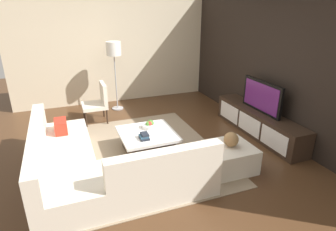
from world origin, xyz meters
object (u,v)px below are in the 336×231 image
(ottoman, at_px, (229,157))
(television, at_px, (262,97))
(coffee_table, at_px, (148,142))
(decorative_ball, at_px, (231,139))
(fruit_bowl, at_px, (150,125))
(book_stack, at_px, (144,136))
(media_console, at_px, (258,123))
(sectional_couch, at_px, (96,166))
(floor_lamp, at_px, (114,52))
(accent_chair_near, at_px, (98,100))

(ottoman, bearing_deg, television, 125.86)
(coffee_table, bearing_deg, television, 87.51)
(decorative_ball, bearing_deg, television, 125.86)
(ottoman, height_order, fruit_bowl, fruit_bowl)
(television, relative_size, book_stack, 5.56)
(television, bearing_deg, decorative_ball, -54.14)
(book_stack, bearing_deg, ottoman, 56.84)
(media_console, relative_size, ottoman, 3.36)
(television, xyz_separation_m, sectional_couch, (0.53, -3.27, -0.52))
(ottoman, xyz_separation_m, book_stack, (-0.77, -1.18, 0.23))
(ottoman, bearing_deg, decorative_ball, 0.00)
(ottoman, bearing_deg, media_console, 125.87)
(fruit_bowl, bearing_deg, media_console, 82.72)
(television, xyz_separation_m, floor_lamp, (-2.50, -2.35, 0.61))
(fruit_bowl, height_order, decorative_ball, decorative_ball)
(sectional_couch, relative_size, coffee_table, 2.62)
(ottoman, distance_m, fruit_bowl, 1.53)
(accent_chair_near, xyz_separation_m, floor_lamp, (-0.65, 0.53, 0.92))
(sectional_couch, xyz_separation_m, coffee_table, (-0.63, 0.98, -0.08))
(accent_chair_near, height_order, book_stack, accent_chair_near)
(sectional_couch, xyz_separation_m, accent_chair_near, (-2.39, 0.39, 0.21))
(floor_lamp, bearing_deg, sectional_couch, -16.89)
(decorative_ball, bearing_deg, coffee_table, -133.06)
(coffee_table, relative_size, ottoman, 1.38)
(ottoman, relative_size, fruit_bowl, 2.50)
(media_console, relative_size, television, 2.17)
(television, bearing_deg, media_console, -90.00)
(floor_lamp, bearing_deg, decorative_ball, 18.18)
(ottoman, distance_m, decorative_ball, 0.32)
(accent_chair_near, relative_size, ottoman, 1.24)
(coffee_table, bearing_deg, ottoman, 46.94)
(coffee_table, xyz_separation_m, accent_chair_near, (-1.75, -0.58, 0.29))
(media_console, relative_size, book_stack, 12.04)
(sectional_couch, height_order, coffee_table, sectional_couch)
(television, distance_m, accent_chair_near, 3.44)
(media_console, relative_size, decorative_ball, 10.05)
(sectional_couch, height_order, floor_lamp, floor_lamp)
(decorative_ball, bearing_deg, media_console, 125.87)
(television, relative_size, ottoman, 1.55)
(television, distance_m, decorative_ball, 1.55)
(media_console, distance_m, decorative_ball, 1.55)
(fruit_bowl, bearing_deg, floor_lamp, -176.02)
(sectional_couch, relative_size, floor_lamp, 1.52)
(fruit_bowl, relative_size, decorative_ball, 1.20)
(fruit_bowl, height_order, book_stack, fruit_bowl)
(media_console, xyz_separation_m, fruit_bowl, (-0.28, -2.19, 0.19))
(coffee_table, distance_m, floor_lamp, 2.69)
(media_console, height_order, accent_chair_near, accent_chair_near)
(ottoman, relative_size, book_stack, 3.58)
(media_console, bearing_deg, book_stack, -87.17)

